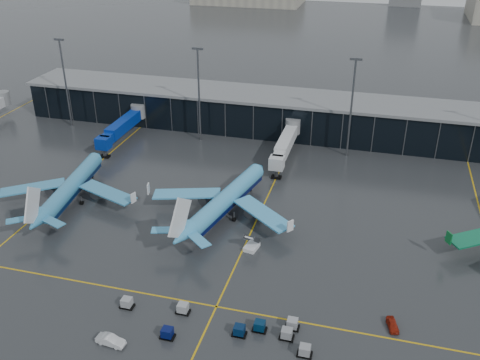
% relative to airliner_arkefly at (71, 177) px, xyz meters
% --- Properties ---
extents(ground, '(600.00, 600.00, 0.00)m').
position_rel_airliner_arkefly_xyz_m(ground, '(30.90, -10.54, -5.63)').
color(ground, '#282B2D').
rests_on(ground, ground).
extents(terminal_pier, '(142.00, 17.00, 10.70)m').
position_rel_airliner_arkefly_xyz_m(terminal_pier, '(30.90, 51.46, -0.21)').
color(terminal_pier, black).
rests_on(terminal_pier, ground).
extents(jet_bridges, '(94.00, 27.50, 7.20)m').
position_rel_airliner_arkefly_xyz_m(jet_bridges, '(-4.10, 32.44, -1.08)').
color(jet_bridges, '#595B60').
rests_on(jet_bridges, ground).
extents(flood_masts, '(203.00, 0.50, 25.50)m').
position_rel_airliner_arkefly_xyz_m(flood_masts, '(35.90, 39.46, 8.18)').
color(flood_masts, '#595B60').
rests_on(flood_masts, ground).
extents(taxi_lines, '(220.00, 120.00, 0.02)m').
position_rel_airliner_arkefly_xyz_m(taxi_lines, '(40.90, 0.07, -5.62)').
color(taxi_lines, gold).
rests_on(taxi_lines, ground).
extents(airliner_arkefly, '(36.70, 40.55, 11.27)m').
position_rel_airliner_arkefly_xyz_m(airliner_arkefly, '(0.00, 0.00, 0.00)').
color(airliner_arkefly, '#3A90C1').
rests_on(airliner_arkefly, ground).
extents(airliner_klm_near, '(41.17, 44.81, 11.87)m').
position_rel_airliner_arkefly_xyz_m(airliner_klm_near, '(34.29, 2.97, 0.30)').
color(airliner_klm_near, '#44A7E0').
rests_on(airliner_klm_near, ground).
extents(baggage_carts, '(31.52, 8.36, 1.70)m').
position_rel_airliner_arkefly_xyz_m(baggage_carts, '(44.67, -30.05, -4.87)').
color(baggage_carts, black).
rests_on(baggage_carts, ground).
extents(mobile_airstair, '(2.76, 3.56, 3.45)m').
position_rel_airliner_arkefly_xyz_m(mobile_airstair, '(42.42, -8.18, -4.86)').
color(mobile_airstair, white).
rests_on(mobile_airstair, ground).
extents(service_van_red, '(2.33, 3.84, 1.22)m').
position_rel_airliner_arkefly_xyz_m(service_van_red, '(68.46, -23.08, -5.02)').
color(service_van_red, maroon).
rests_on(service_van_red, ground).
extents(service_van_white, '(4.62, 1.96, 1.48)m').
position_rel_airliner_arkefly_xyz_m(service_van_white, '(28.35, -37.56, -4.89)').
color(service_van_white, silver).
rests_on(service_van_white, ground).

